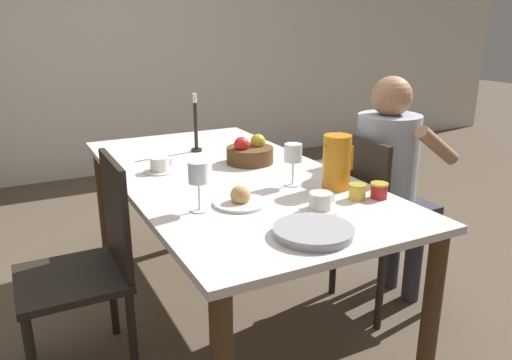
{
  "coord_description": "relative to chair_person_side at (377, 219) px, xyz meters",
  "views": [
    {
      "loc": [
        -0.9,
        -2.04,
        1.41
      ],
      "look_at": [
        0.0,
        -0.29,
        0.78
      ],
      "focal_mm": 35.0,
      "sensor_mm": 36.0,
      "label": 1
    }
  ],
  "objects": [
    {
      "name": "fruit_bowl",
      "position": [
        -0.5,
        0.41,
        0.3
      ],
      "size": [
        0.23,
        0.23,
        0.14
      ],
      "color": "brown",
      "rests_on": "dining_table"
    },
    {
      "name": "teacup_near_person",
      "position": [
        -0.56,
        -0.31,
        0.28
      ],
      "size": [
        0.15,
        0.15,
        0.07
      ],
      "color": "silver",
      "rests_on": "dining_table"
    },
    {
      "name": "wine_glass_water",
      "position": [
        -0.49,
        -0.0,
        0.39
      ],
      "size": [
        0.08,
        0.08,
        0.18
      ],
      "color": "white",
      "rests_on": "dining_table"
    },
    {
      "name": "red_pitcher",
      "position": [
        -0.35,
        -0.12,
        0.37
      ],
      "size": [
        0.14,
        0.12,
        0.23
      ],
      "color": "orange",
      "rests_on": "dining_table"
    },
    {
      "name": "chair_opposite",
      "position": [
        -1.35,
        0.17,
        0.0
      ],
      "size": [
        0.42,
        0.42,
        0.9
      ],
      "rotation": [
        0.0,
        0.0,
        1.57
      ],
      "color": "black",
      "rests_on": "ground_plane"
    },
    {
      "name": "candlestick_tall",
      "position": [
        -0.65,
        0.75,
        0.38
      ],
      "size": [
        0.06,
        0.06,
        0.32
      ],
      "color": "black",
      "rests_on": "dining_table"
    },
    {
      "name": "jam_jar_red",
      "position": [
        -0.27,
        -0.3,
        0.29
      ],
      "size": [
        0.07,
        0.07,
        0.06
      ],
      "color": "#A81E1E",
      "rests_on": "dining_table"
    },
    {
      "name": "ground_plane",
      "position": [
        -0.67,
        0.28,
        -0.48
      ],
      "size": [
        20.0,
        20.0,
        0.0
      ],
      "primitive_type": "plane",
      "color": "brown"
    },
    {
      "name": "chair_person_side",
      "position": [
        0.0,
        0.0,
        0.0
      ],
      "size": [
        0.42,
        0.42,
        0.9
      ],
      "rotation": [
        0.0,
        0.0,
        -1.57
      ],
      "color": "black",
      "rests_on": "ground_plane"
    },
    {
      "name": "bread_plate",
      "position": [
        -0.8,
        -0.11,
        0.27
      ],
      "size": [
        0.21,
        0.21,
        0.08
      ],
      "color": "silver",
      "rests_on": "dining_table"
    },
    {
      "name": "wall_back",
      "position": [
        -0.67,
        3.03,
        0.82
      ],
      "size": [
        10.0,
        0.06,
        2.6
      ],
      "color": "silver",
      "rests_on": "ground_plane"
    },
    {
      "name": "jam_jar_amber",
      "position": [
        -0.36,
        -0.27,
        0.29
      ],
      "size": [
        0.07,
        0.07,
        0.06
      ],
      "color": "gold",
      "rests_on": "dining_table"
    },
    {
      "name": "serving_tray",
      "position": [
        -0.71,
        -0.49,
        0.27
      ],
      "size": [
        0.27,
        0.27,
        0.03
      ],
      "color": "#9E9EA3",
      "rests_on": "dining_table"
    },
    {
      "name": "person_seated",
      "position": [
        0.09,
        0.02,
        0.21
      ],
      "size": [
        0.39,
        0.41,
        1.17
      ],
      "rotation": [
        0.0,
        0.0,
        -1.57
      ],
      "color": "#33333D",
      "rests_on": "ground_plane"
    },
    {
      "name": "dining_table",
      "position": [
        -0.67,
        0.28,
        0.17
      ],
      "size": [
        0.97,
        1.91,
        0.73
      ],
      "color": "silver",
      "rests_on": "ground_plane"
    },
    {
      "name": "teacup_across",
      "position": [
        -0.95,
        0.46,
        0.28
      ],
      "size": [
        0.15,
        0.15,
        0.07
      ],
      "color": "silver",
      "rests_on": "dining_table"
    },
    {
      "name": "wine_glass_juice",
      "position": [
        -0.96,
        -0.1,
        0.39
      ],
      "size": [
        0.08,
        0.08,
        0.19
      ],
      "color": "white",
      "rests_on": "dining_table"
    }
  ]
}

